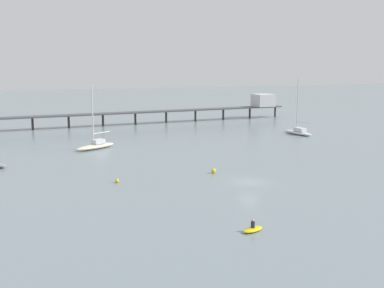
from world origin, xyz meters
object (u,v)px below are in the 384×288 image
Objects in this scene: dinghy_yellow at (253,229)px; mooring_buoy_mid at (213,171)px; sailboat_cream at (96,145)px; mooring_buoy_inner at (117,181)px; pier at (198,107)px; sailboat_white at (298,131)px.

mooring_buoy_mid is (5.54, 22.47, 0.10)m from dinghy_yellow.
dinghy_yellow is at bearing -82.30° from sailboat_cream.
mooring_buoy_mid is 13.31m from mooring_buoy_inner.
mooring_buoy_mid is at bearing 76.14° from dinghy_yellow.
dinghy_yellow is at bearing -107.40° from pier.
mooring_buoy_mid is (11.82, -23.94, -0.37)m from sailboat_cream.
pier is 156.46× the size of mooring_buoy_inner.
pier is at bearing 44.98° from sailboat_cream.
dinghy_yellow is 4.92× the size of mooring_buoy_inner.
mooring_buoy_inner is at bearing 109.63° from dinghy_yellow.
dinghy_yellow reaches higher than mooring_buoy_inner.
pier is 63.59m from mooring_buoy_inner.
pier is 80.45m from dinghy_yellow.
dinghy_yellow is at bearing -70.37° from mooring_buoy_inner.
mooring_buoy_inner is at bearing -120.03° from pier.
sailboat_white reaches higher than mooring_buoy_inner.
mooring_buoy_mid is at bearing -108.83° from pier.
dinghy_yellow is (-35.16, -48.86, -0.47)m from sailboat_white.
pier is at bearing 59.97° from mooring_buoy_inner.
sailboat_cream reaches higher than pier.
mooring_buoy_inner is at bearing -176.76° from mooring_buoy_mid.
pier is 31.82× the size of dinghy_yellow.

